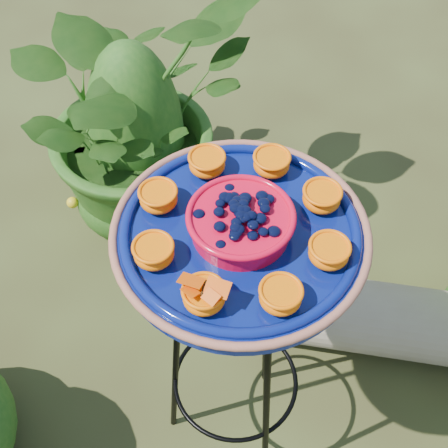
{
  "coord_description": "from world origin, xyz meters",
  "views": [
    {
      "loc": [
        0.05,
        -0.66,
        1.62
      ],
      "look_at": [
        -0.13,
        -0.07,
        0.85
      ],
      "focal_mm": 50.0,
      "sensor_mm": 36.0,
      "label": 1
    }
  ],
  "objects": [
    {
      "name": "ground_plane",
      "position": [
        0.0,
        0.0,
        0.0
      ],
      "size": [
        20.0,
        20.0,
        0.0
      ],
      "primitive_type": "plane",
      "color": "#2E2814",
      "rests_on": "ground"
    },
    {
      "name": "tripod_stand",
      "position": [
        -0.11,
        -0.06,
        0.48
      ],
      "size": [
        0.35,
        0.35,
        0.79
      ],
      "rotation": [
        0.0,
        0.0,
        -0.25
      ],
      "color": "black",
      "rests_on": "ground"
    },
    {
      "name": "feeder_dish",
      "position": [
        -0.11,
        -0.06,
        0.83
      ],
      "size": [
        0.49,
        0.49,
        0.09
      ],
      "rotation": [
        0.0,
        0.0,
        -0.25
      ],
      "color": "navy",
      "rests_on": "tripod_stand"
    },
    {
      "name": "driftwood_log",
      "position": [
        0.19,
        0.31,
        0.1
      ],
      "size": [
        0.64,
        0.29,
        0.21
      ],
      "primitive_type": "cylinder",
      "rotation": [
        0.0,
        1.57,
        0.14
      ],
      "color": "gray",
      "rests_on": "ground"
    },
    {
      "name": "shrub_back_left",
      "position": [
        -0.62,
        0.59,
        0.41
      ],
      "size": [
        0.9,
        0.95,
        0.82
      ],
      "primitive_type": "imported",
      "rotation": [
        0.0,
        0.0,
        1.12
      ],
      "color": "#1D4C14",
      "rests_on": "ground"
    }
  ]
}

